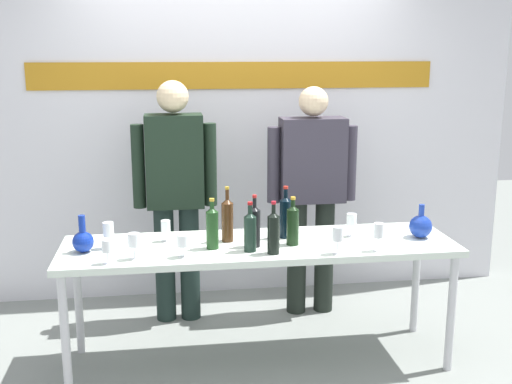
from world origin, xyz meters
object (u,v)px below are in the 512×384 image
(presenter_left, at_px, (175,187))
(wine_glass_left_2, at_px, (108,230))
(decanter_blue_left, at_px, (83,240))
(wine_bottle_0, at_px, (255,225))
(wine_bottle_4, at_px, (212,227))
(wine_bottle_5, at_px, (250,230))
(wine_glass_left_3, at_px, (134,240))
(wine_glass_left_0, at_px, (183,241))
(wine_glass_right_2, at_px, (379,231))
(wine_bottle_2, at_px, (293,224))
(wine_glass_right_1, at_px, (338,234))
(presenter_right, at_px, (312,185))
(wine_glass_right_0, at_px, (351,220))
(wine_bottle_6, at_px, (273,232))
(wine_bottle_1, at_px, (227,219))
(wine_bottle_3, at_px, (285,216))
(decanter_blue_right, at_px, (421,226))
(wine_glass_left_1, at_px, (107,247))
(display_table, at_px, (259,253))
(wine_glass_left_4, at_px, (166,227))

(presenter_left, height_order, wine_glass_left_2, presenter_left)
(decanter_blue_left, distance_m, wine_bottle_0, 1.00)
(wine_bottle_4, xyz_separation_m, wine_bottle_5, (0.21, -0.08, -0.01))
(presenter_left, distance_m, wine_glass_left_3, 0.95)
(wine_bottle_5, xyz_separation_m, wine_glass_left_0, (-0.39, -0.05, -0.03))
(wine_glass_left_0, height_order, wine_glass_right_2, wine_glass_right_2)
(wine_bottle_2, distance_m, wine_glass_right_1, 0.30)
(presenter_left, bearing_deg, wine_glass_right_2, -40.13)
(decanter_blue_left, bearing_deg, presenter_right, 26.19)
(wine_glass_left_3, relative_size, wine_glass_right_0, 1.03)
(wine_bottle_6, bearing_deg, wine_glass_right_1, -9.12)
(wine_bottle_2, height_order, wine_glass_left_3, wine_bottle_2)
(wine_bottle_1, relative_size, wine_bottle_2, 1.16)
(presenter_right, bearing_deg, wine_glass_left_2, -153.20)
(wine_bottle_1, distance_m, wine_bottle_3, 0.36)
(wine_glass_right_0, bearing_deg, wine_glass_right_1, -118.69)
(wine_bottle_5, relative_size, wine_glass_right_2, 1.76)
(decanter_blue_right, bearing_deg, wine_bottle_4, -178.48)
(wine_glass_left_3, bearing_deg, wine_glass_right_0, 10.88)
(wine_bottle_2, xyz_separation_m, wine_glass_right_0, (0.40, 0.12, -0.02))
(wine_bottle_2, bearing_deg, wine_glass_left_3, -171.51)
(wine_glass_left_1, bearing_deg, display_table, 16.00)
(wine_glass_left_0, height_order, wine_glass_right_1, wine_glass_right_1)
(wine_bottle_1, bearing_deg, presenter_right, 44.04)
(wine_bottle_4, bearing_deg, wine_bottle_2, 0.59)
(decanter_blue_right, distance_m, wine_glass_left_2, 1.90)
(wine_glass_left_3, bearing_deg, presenter_left, 74.92)
(wine_bottle_1, xyz_separation_m, wine_glass_right_2, (0.85, -0.31, -0.02))
(wine_bottle_6, bearing_deg, wine_bottle_0, 120.83)
(wine_glass_left_0, bearing_deg, wine_glass_left_2, 152.62)
(decanter_blue_right, distance_m, presenter_left, 1.68)
(decanter_blue_right, height_order, wine_glass_right_1, decanter_blue_right)
(wine_bottle_4, relative_size, wine_bottle_6, 0.98)
(presenter_left, relative_size, wine_glass_left_2, 10.83)
(wine_bottle_1, relative_size, wine_bottle_4, 1.13)
(wine_glass_left_0, bearing_deg, wine_bottle_4, 37.89)
(presenter_right, height_order, wine_bottle_6, presenter_right)
(wine_glass_left_3, xyz_separation_m, wine_glass_left_4, (0.18, 0.31, -0.02))
(wine_bottle_4, distance_m, wine_glass_left_3, 0.47)
(presenter_left, distance_m, wine_bottle_1, 0.72)
(wine_bottle_6, height_order, wine_glass_right_0, wine_bottle_6)
(wine_bottle_6, xyz_separation_m, wine_glass_right_2, (0.61, -0.04, -0.01))
(wine_bottle_0, xyz_separation_m, wine_glass_right_2, (0.70, -0.19, -0.01))
(wine_bottle_0, relative_size, wine_bottle_6, 1.02)
(decanter_blue_left, xyz_separation_m, wine_bottle_0, (0.99, -0.03, 0.06))
(wine_glass_right_0, bearing_deg, wine_glass_left_0, -166.27)
(wine_glass_left_1, bearing_deg, wine_bottle_2, 10.41)
(wine_glass_left_2, relative_size, wine_glass_right_2, 0.95)
(wine_bottle_6, height_order, wine_glass_left_0, wine_bottle_6)
(decanter_blue_right, xyz_separation_m, wine_bottle_3, (-0.83, 0.12, 0.07))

